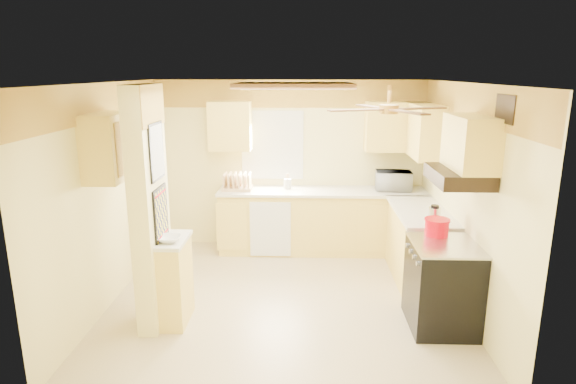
{
  "coord_description": "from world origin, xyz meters",
  "views": [
    {
      "loc": [
        0.22,
        -5.21,
        2.62
      ],
      "look_at": [
        0.03,
        0.35,
        1.22
      ],
      "focal_mm": 30.0,
      "sensor_mm": 36.0,
      "label": 1
    }
  ],
  "objects_px": {
    "bowl": "(169,239)",
    "kettle": "(434,215)",
    "dutch_oven": "(437,227)",
    "microwave": "(394,181)",
    "stove": "(442,285)"
  },
  "relations": [
    {
      "from": "microwave",
      "to": "dutch_oven",
      "type": "xyz_separation_m",
      "value": [
        0.12,
        -1.91,
        -0.07
      ]
    },
    {
      "from": "stove",
      "to": "bowl",
      "type": "height_order",
      "value": "bowl"
    },
    {
      "from": "kettle",
      "to": "dutch_oven",
      "type": "bearing_deg",
      "value": -100.12
    },
    {
      "from": "stove",
      "to": "kettle",
      "type": "height_order",
      "value": "kettle"
    },
    {
      "from": "stove",
      "to": "kettle",
      "type": "xyz_separation_m",
      "value": [
        0.04,
        0.62,
        0.58
      ]
    },
    {
      "from": "microwave",
      "to": "dutch_oven",
      "type": "distance_m",
      "value": 1.91
    },
    {
      "from": "microwave",
      "to": "dutch_oven",
      "type": "relative_size",
      "value": 1.85
    },
    {
      "from": "microwave",
      "to": "kettle",
      "type": "height_order",
      "value": "microwave"
    },
    {
      "from": "stove",
      "to": "microwave",
      "type": "height_order",
      "value": "microwave"
    },
    {
      "from": "microwave",
      "to": "kettle",
      "type": "xyz_separation_m",
      "value": [
        0.18,
        -1.56,
        -0.04
      ]
    },
    {
      "from": "bowl",
      "to": "dutch_oven",
      "type": "bearing_deg",
      "value": 7.62
    },
    {
      "from": "stove",
      "to": "kettle",
      "type": "relative_size",
      "value": 4.39
    },
    {
      "from": "stove",
      "to": "dutch_oven",
      "type": "distance_m",
      "value": 0.61
    },
    {
      "from": "bowl",
      "to": "kettle",
      "type": "xyz_separation_m",
      "value": [
        2.85,
        0.72,
        0.07
      ]
    },
    {
      "from": "stove",
      "to": "dutch_oven",
      "type": "bearing_deg",
      "value": 94.65
    }
  ]
}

